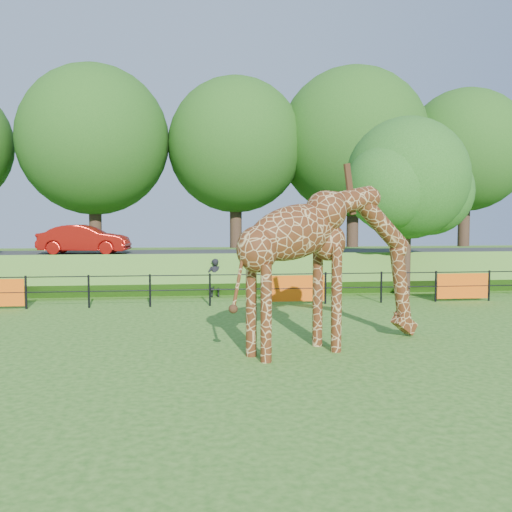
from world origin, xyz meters
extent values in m
plane|color=#2C6619|center=(0.00, 0.00, 0.00)|extent=(90.00, 90.00, 0.00)
cube|color=#2C6619|center=(0.00, 15.50, 0.65)|extent=(40.00, 9.00, 1.30)
cube|color=#2A2A2D|center=(0.00, 14.00, 1.36)|extent=(40.00, 5.00, 0.12)
imported|color=#AA130C|center=(-5.17, 13.90, 2.04)|extent=(3.90, 1.72, 1.24)
imported|color=black|center=(0.25, 10.08, 0.73)|extent=(0.61, 0.49, 1.45)
cylinder|color=black|center=(7.50, 9.60, 1.60)|extent=(0.36, 0.36, 3.20)
sphere|color=#1E5618|center=(7.50, 9.60, 4.46)|extent=(4.60, 4.60, 4.60)
sphere|color=#1E5618|center=(8.65, 10.29, 4.00)|extent=(3.45, 3.45, 3.45)
sphere|color=#1E5618|center=(6.58, 8.91, 4.12)|extent=(3.22, 3.22, 3.22)
cylinder|color=black|center=(-6.00, 22.00, 2.50)|extent=(0.70, 0.70, 5.00)
sphere|color=#194D14|center=(-6.00, 22.00, 7.31)|extent=(8.40, 8.40, 8.40)
cylinder|color=black|center=(2.00, 22.00, 2.50)|extent=(0.70, 0.70, 5.00)
sphere|color=#194D14|center=(2.00, 22.00, 7.14)|extent=(7.80, 7.80, 7.80)
cylinder|color=black|center=(9.00, 22.00, 2.50)|extent=(0.70, 0.70, 5.00)
sphere|color=#194D14|center=(9.00, 22.00, 7.42)|extent=(8.80, 8.80, 8.80)
cylinder|color=black|center=(16.00, 22.00, 2.50)|extent=(0.70, 0.70, 5.00)
sphere|color=#194D14|center=(16.00, 22.00, 7.04)|extent=(7.40, 7.40, 7.40)
camera|label=1|loc=(-0.64, -11.22, 3.03)|focal=40.00mm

